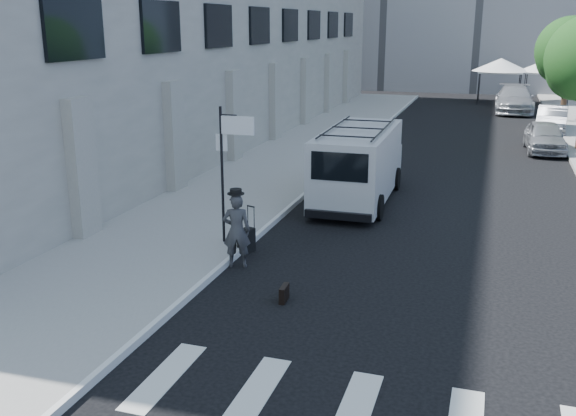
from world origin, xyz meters
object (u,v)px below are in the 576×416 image
Objects in this scene: parked_car_c at (514,99)px; parked_car_a at (545,137)px; suitcase at (246,240)px; parked_car_b at (552,119)px; briefcase at (284,293)px; cargo_van at (359,164)px; businessman at (237,231)px.

parked_car_a is at bearing -85.99° from parked_car_c.
parked_car_b is (8.69, 22.38, 0.38)m from suitcase.
briefcase is 25.86m from parked_car_b.
cargo_van is at bearing 94.03° from suitcase.
businessman is 6.99m from cargo_van.
briefcase is 0.37× the size of suitcase.
parked_car_b is (7.02, 16.56, -0.52)m from cargo_van.
businessman reaches higher than briefcase.
parked_car_c is at bearing 77.50° from briefcase.
parked_car_c reaches higher than parked_car_b.
briefcase is 0.08× the size of parked_car_c.
businessman is 0.44× the size of parked_car_a.
parked_car_b is 0.73× the size of parked_car_c.
cargo_van reaches higher than parked_car_c.
parked_car_c is at bearing 108.41° from parked_car_b.
parked_car_c is (5.23, 24.35, -0.38)m from cargo_van.
parked_car_b is at bearing 66.20° from cargo_van.
suitcase reaches higher than briefcase.
parked_car_a is (7.99, 16.44, 0.38)m from suitcase.
businessman reaches higher than parked_car_b.
parked_car_c is at bearing 77.04° from cargo_van.
parked_car_b is at bearing 80.34° from parked_car_a.
parked_car_a is at bearing 84.11° from suitcase.
parked_car_a is (6.14, 18.99, 0.52)m from briefcase.
suitcase is at bearing -118.88° from parked_car_a.
briefcase is at bearing -99.31° from parked_car_c.
parked_car_b is at bearing -127.84° from businessman.
suitcase is 0.20× the size of parked_car_c.
businessman is 0.29× the size of cargo_van.
briefcase is 33.11m from parked_car_c.
cargo_van is at bearing -102.65° from parked_car_c.
parked_car_c reaches higher than briefcase.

